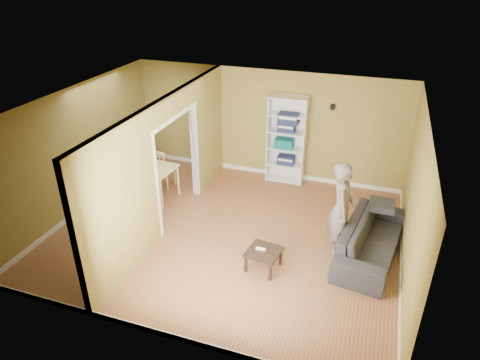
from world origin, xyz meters
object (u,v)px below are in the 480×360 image
coffee_table (264,253)px  chair_far (165,168)px  person (342,201)px  chair_left (119,172)px  dining_table (147,170)px  bookshelf (287,139)px  sofa (372,234)px  chair_near (137,188)px

coffee_table → chair_far: 3.73m
person → chair_left: 5.14m
dining_table → chair_left: bearing=176.5°
chair_far → coffee_table: bearing=154.7°
bookshelf → chair_left: bookshelf is taller
sofa → chair_left: size_ratio=2.52×
dining_table → bookshelf: bearing=34.1°
chair_far → sofa: bearing=176.7°
person → coffee_table: (-1.14, -0.96, -0.73)m
bookshelf → dining_table: bearing=-145.9°
sofa → chair_left: bearing=92.0°
sofa → dining_table: size_ratio=1.90×
bookshelf → chair_far: (-2.58, -1.24, -0.57)m
dining_table → chair_far: size_ratio=1.27×
bookshelf → chair_near: (-2.63, -2.40, -0.53)m
bookshelf → coffee_table: bearing=-82.8°
chair_left → chair_near: size_ratio=0.89×
bookshelf → person: bearing=-57.5°
chair_near → sofa: bearing=-17.4°
chair_left → chair_far: chair_far is taller
person → coffee_table: 1.66m
bookshelf → chair_left: bearing=-153.0°
coffee_table → chair_near: 3.24m
dining_table → chair_near: bearing=-83.1°
bookshelf → dining_table: 3.28m
coffee_table → dining_table: (-3.13, 1.60, 0.36)m
chair_near → dining_table: bearing=79.8°
chair_far → bookshelf: bearing=-143.6°
sofa → chair_near: bearing=98.2°
person → chair_far: (-4.15, 1.23, -0.57)m
person → chair_far: size_ratio=2.21×
person → chair_left: (-5.06, 0.69, -0.59)m
sofa → chair_left: (-5.65, 0.65, 0.02)m
chair_near → chair_far: (0.05, 1.16, -0.04)m
chair_left → chair_near: 1.06m
person → sofa: bearing=-92.3°
dining_table → chair_near: chair_near is taller
chair_left → chair_far: 1.06m
sofa → chair_far: bearing=84.5°
coffee_table → chair_far: bearing=144.0°
person → chair_near: size_ratio=2.04×
chair_left → chair_far: (0.91, 0.54, 0.02)m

